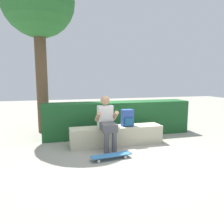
{
  "coord_description": "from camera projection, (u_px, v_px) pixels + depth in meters",
  "views": [
    {
      "loc": [
        -1.47,
        -4.49,
        1.58
      ],
      "look_at": [
        -0.07,
        0.59,
        0.77
      ],
      "focal_mm": 35.16,
      "sensor_mm": 36.0,
      "label": 1
    }
  ],
  "objects": [
    {
      "name": "ground_plane",
      "position": [
        122.0,
        150.0,
        4.91
      ],
      "size": [
        24.0,
        24.0,
        0.0
      ],
      "primitive_type": "plane",
      "color": "gray"
    },
    {
      "name": "tree_behind_bench",
      "position": [
        38.0,
        3.0,
        5.95
      ],
      "size": [
        1.99,
        1.99,
        4.68
      ],
      "color": "brown",
      "rests_on": "ground"
    },
    {
      "name": "bench_main",
      "position": [
        117.0,
        135.0,
        5.27
      ],
      "size": [
        2.22,
        0.47,
        0.44
      ],
      "color": "#BBB799",
      "rests_on": "ground"
    },
    {
      "name": "backpack_on_bench",
      "position": [
        127.0,
        118.0,
        5.27
      ],
      "size": [
        0.28,
        0.23,
        0.4
      ],
      "color": "#2D4C99",
      "rests_on": "bench_main"
    },
    {
      "name": "skateboard_near_person",
      "position": [
        111.0,
        155.0,
        4.32
      ],
      "size": [
        0.82,
        0.3,
        0.09
      ],
      "color": "teal",
      "rests_on": "ground"
    },
    {
      "name": "hedge_row",
      "position": [
        118.0,
        118.0,
        6.15
      ],
      "size": [
        4.08,
        0.65,
        0.93
      ],
      "color": "#1C5026",
      "rests_on": "ground"
    },
    {
      "name": "person_skater",
      "position": [
        107.0,
        121.0,
        4.93
      ],
      "size": [
        0.49,
        0.62,
        1.19
      ],
      "color": "white",
      "rests_on": "ground"
    }
  ]
}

